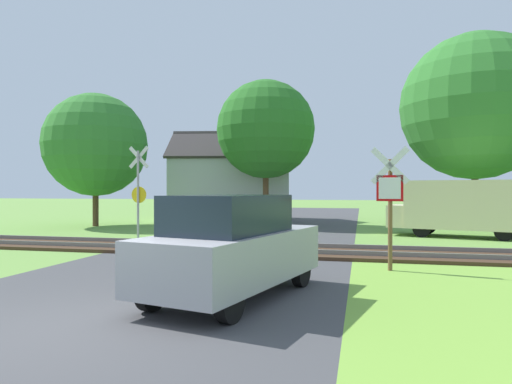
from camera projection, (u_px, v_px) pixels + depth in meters
The scene contains 11 objects.
ground_plane at pixel (62, 332), 5.97m from camera, with size 160.00×160.00×0.00m, color #6B9942.
road_asphalt at pixel (136, 297), 7.92m from camera, with size 7.19×80.00×0.01m, color #424244.
rail_track at pixel (233, 249), 13.88m from camera, with size 60.00×2.60×0.22m.
stop_sign_near at pixel (390, 198), 10.50m from camera, with size 0.86×0.22×2.87m.
crossing_sign_far at pixel (138, 187), 17.68m from camera, with size 0.88×0.16×3.57m.
house at pixel (232, 187), 28.36m from camera, with size 8.16×6.60×5.53m.
tree_left at pixel (95, 145), 23.42m from camera, with size 5.27×5.27×6.82m.
tree_center at pixel (266, 130), 23.99m from camera, with size 5.17×5.17×7.64m.
tree_right at pixel (475, 107), 21.18m from camera, with size 6.77×6.77×9.12m.
mail_truck at pixel (458, 206), 18.00m from camera, with size 5.22×3.11×2.24m.
parked_car at pixel (233, 246), 7.86m from camera, with size 2.56×4.28×1.78m.
Camera 1 is at (3.83, -5.23, 1.87)m, focal length 32.00 mm.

